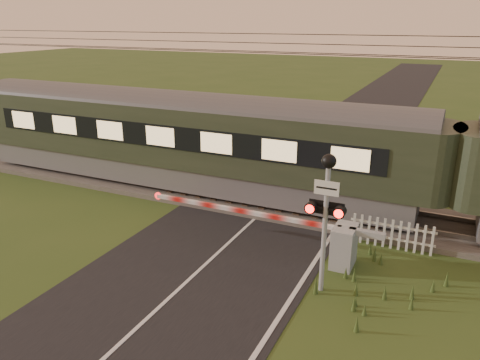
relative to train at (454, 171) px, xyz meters
The scene contains 8 objects.
ground 9.10m from the train, 132.79° to the right, with size 160.00×160.00×0.00m, color #334A1C.
road 9.25m from the train, 131.70° to the right, with size 6.00×140.00×0.03m.
track_bed 6.35m from the train, behind, with size 140.00×3.40×0.39m.
overhead_wires 7.02m from the train, behind, with size 120.00×0.62×0.62m.
train is the anchor object (origin of this frame).
boom_gate 4.76m from the train, 128.88° to the right, with size 7.35×0.91×1.21m.
crossing_signal 5.73m from the train, 118.35° to the right, with size 0.92×0.37×3.62m.
picket_fence 2.88m from the train, 127.15° to the right, with size 2.50×0.08×0.93m.
Camera 1 is at (5.82, -8.85, 6.57)m, focal length 35.00 mm.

